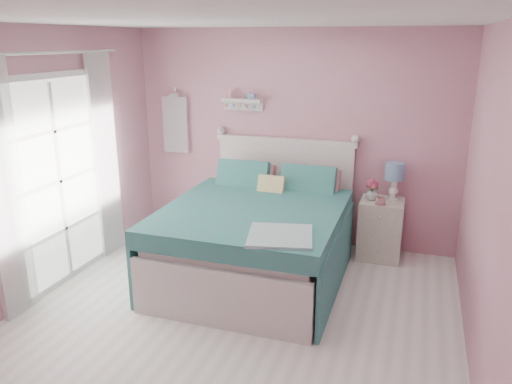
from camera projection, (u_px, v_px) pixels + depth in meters
The scene contains 13 objects.
floor at pixel (227, 329), 4.43m from camera, with size 4.50×4.50×0.00m, color silver.
room_shell at pixel (223, 154), 3.97m from camera, with size 4.50×4.50×4.50m.
bed at pixel (258, 238), 5.34m from camera, with size 1.77×2.27×1.31m.
nightstand at pixel (380, 229), 5.79m from camera, with size 0.49×0.48×0.70m.
table_lamp at pixel (395, 174), 5.64m from camera, with size 0.21×0.21×0.43m.
vase at pixel (372, 193), 5.69m from camera, with size 0.14×0.14×0.15m, color silver.
teacup at pixel (381, 201), 5.53m from camera, with size 0.10×0.10×0.08m, color #CD898A.
roses at pixel (372, 184), 5.66m from camera, with size 0.14×0.11×0.12m.
wall_shelf at pixel (242, 101), 6.10m from camera, with size 0.50×0.15×0.25m.
hanging_dress at pixel (175, 125), 6.46m from camera, with size 0.34×0.03×0.72m, color white.
french_door at pixel (59, 182), 5.07m from camera, with size 0.04×1.32×2.16m.
curtain_near at pixel (5, 193), 4.35m from camera, with size 0.04×0.40×2.32m, color white.
curtain_far at pixel (105, 156), 5.70m from camera, with size 0.04×0.40×2.32m, color white.
Camera 1 is at (1.47, -3.60, 2.46)m, focal length 35.00 mm.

